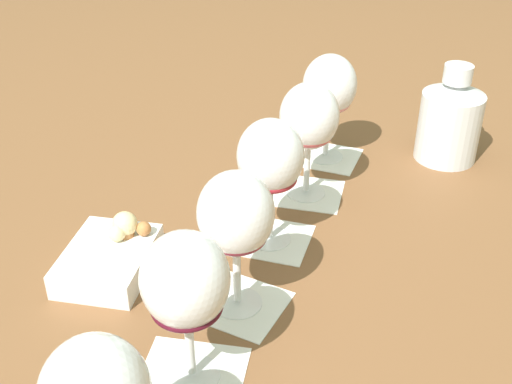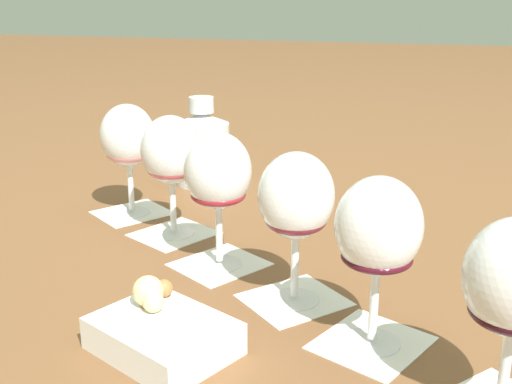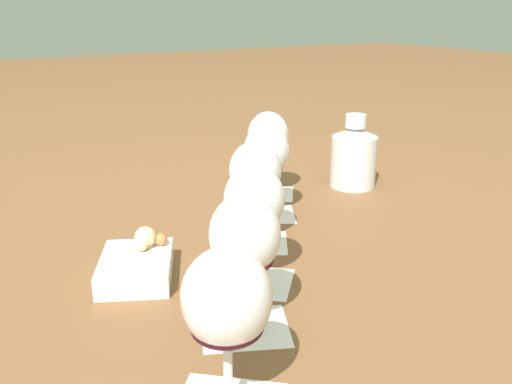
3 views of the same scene
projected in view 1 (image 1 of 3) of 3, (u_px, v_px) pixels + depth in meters
The scene contains 13 objects.
ground_plane at pixel (255, 269), 0.86m from camera, with size 8.00×8.00×0.00m, color brown.
tasting_card_0 at pixel (325, 157), 1.13m from camera, with size 0.15×0.15×0.00m.
tasting_card_1 at pixel (306, 193), 1.03m from camera, with size 0.14×0.15×0.00m.
tasting_card_2 at pixel (269, 239), 0.92m from camera, with size 0.15×0.15×0.00m.
tasting_card_3 at pixel (237, 303), 0.80m from camera, with size 0.15×0.15×0.00m.
tasting_card_4 at pixel (192, 375), 0.70m from camera, with size 0.14×0.15×0.00m.
wine_glass_0 at pixel (329, 90), 1.07m from camera, with size 0.09×0.09×0.19m.
wine_glass_1 at pixel (309, 121), 0.96m from camera, with size 0.09×0.09×0.19m.
wine_glass_2 at pixel (270, 161), 0.86m from camera, with size 0.09×0.09×0.19m.
wine_glass_3 at pixel (236, 219), 0.74m from camera, with size 0.09×0.09×0.19m.
wine_glass_4 at pixel (185, 285), 0.64m from camera, with size 0.09×0.09×0.19m.
ceramic_vase at pixel (450, 119), 1.10m from camera, with size 0.11×0.11×0.17m.
snack_dish at pixel (110, 257), 0.85m from camera, with size 0.17×0.16×0.07m.
Camera 1 is at (0.66, -0.16, 0.54)m, focal length 45.00 mm.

